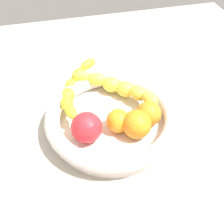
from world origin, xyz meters
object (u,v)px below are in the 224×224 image
(banana_draped_right, at_px, (117,87))
(orange_mid_left, at_px, (149,114))
(fruit_bowl, at_px, (112,119))
(orange_front, at_px, (118,121))
(banana_draped_left, at_px, (73,89))
(tomato_red, at_px, (87,127))
(orange_mid_right, at_px, (137,124))

(banana_draped_right, distance_m, orange_mid_left, 0.12)
(fruit_bowl, xyz_separation_m, orange_front, (0.03, 0.01, 0.02))
(banana_draped_left, distance_m, banana_draped_right, 0.11)
(banana_draped_left, relative_size, banana_draped_right, 1.18)
(fruit_bowl, distance_m, tomato_red, 0.08)
(banana_draped_left, height_order, banana_draped_right, same)
(banana_draped_left, bearing_deg, banana_draped_right, 79.54)
(tomato_red, bearing_deg, fruit_bowl, 119.50)
(banana_draped_left, height_order, orange_front, same)
(orange_mid_left, bearing_deg, fruit_bowl, -107.20)
(orange_mid_left, bearing_deg, orange_front, -87.45)
(fruit_bowl, distance_m, orange_mid_right, 0.07)
(orange_mid_right, bearing_deg, tomato_red, -98.26)
(fruit_bowl, distance_m, orange_mid_left, 0.09)
(banana_draped_right, xyz_separation_m, tomato_red, (0.12, -0.10, 0.00))
(banana_draped_right, height_order, orange_front, same)
(fruit_bowl, xyz_separation_m, banana_draped_right, (-0.08, 0.03, 0.02))
(orange_mid_right, distance_m, tomato_red, 0.11)
(fruit_bowl, height_order, orange_mid_right, orange_mid_right)
(orange_mid_left, bearing_deg, tomato_red, -85.15)
(banana_draped_right, bearing_deg, orange_front, -13.63)
(orange_mid_left, bearing_deg, orange_mid_right, -53.51)
(banana_draped_right, distance_m, orange_mid_right, 0.14)
(banana_draped_right, xyz_separation_m, orange_mid_right, (0.14, 0.01, 0.00))
(orange_mid_right, bearing_deg, banana_draped_right, -176.90)
(orange_front, height_order, orange_mid_left, orange_mid_left)
(banana_draped_left, height_order, tomato_red, tomato_red)
(banana_draped_right, bearing_deg, tomato_red, -39.40)
(fruit_bowl, bearing_deg, orange_front, 14.59)
(fruit_bowl, relative_size, banana_draped_right, 1.66)
(banana_draped_left, bearing_deg, orange_mid_left, 49.83)
(banana_draped_right, distance_m, tomato_red, 0.16)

